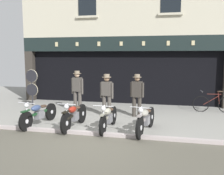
{
  "coord_description": "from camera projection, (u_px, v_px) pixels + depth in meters",
  "views": [
    {
      "loc": [
        2.25,
        -6.96,
        2.41
      ],
      "look_at": [
        0.11,
        2.59,
        1.14
      ],
      "focal_mm": 40.2,
      "sensor_mm": 36.0,
      "label": 1
    }
  ],
  "objects": [
    {
      "name": "motorcycle_center_left",
      "position": [
        74.0,
        115.0,
        8.28
      ],
      "size": [
        0.62,
        2.0,
        0.93
      ],
      "rotation": [
        0.0,
        0.0,
        3.1
      ],
      "color": "black",
      "rests_on": "ground"
    },
    {
      "name": "motorcycle_center_right",
      "position": [
        146.0,
        119.0,
        7.77
      ],
      "size": [
        0.62,
        2.03,
        0.93
      ],
      "rotation": [
        0.0,
        0.0,
        2.98
      ],
      "color": "black",
      "rests_on": "ground"
    },
    {
      "name": "motorcycle_left",
      "position": [
        39.0,
        113.0,
        8.6
      ],
      "size": [
        0.62,
        2.06,
        0.91
      ],
      "rotation": [
        0.0,
        0.0,
        3.03
      ],
      "color": "black",
      "rests_on": "ground"
    },
    {
      "name": "ground",
      "position": [
        78.0,
        149.0,
        6.59
      ],
      "size": [
        22.32,
        22.0,
        0.18
      ],
      "color": "gray"
    },
    {
      "name": "leaning_bicycle",
      "position": [
        214.0,
        103.0,
        10.61
      ],
      "size": [
        1.74,
        0.5,
        0.94
      ],
      "rotation": [
        0.0,
        0.0,
        1.61
      ],
      "color": "black",
      "rests_on": "ground"
    },
    {
      "name": "salesman_left",
      "position": [
        77.0,
        89.0,
        10.67
      ],
      "size": [
        0.55,
        0.35,
        1.75
      ],
      "rotation": [
        0.0,
        0.0,
        2.99
      ],
      "color": "#47423D",
      "rests_on": "ground"
    },
    {
      "name": "shop_facade",
      "position": [
        127.0,
        66.0,
        14.06
      ],
      "size": [
        10.62,
        4.42,
        6.78
      ],
      "color": "black",
      "rests_on": "ground"
    },
    {
      "name": "shopkeeper_center",
      "position": [
        107.0,
        93.0,
        9.86
      ],
      "size": [
        0.56,
        0.37,
        1.67
      ],
      "rotation": [
        0.0,
        0.0,
        3.01
      ],
      "color": "#47423D",
      "rests_on": "ground"
    },
    {
      "name": "salesman_right",
      "position": [
        137.0,
        93.0,
        9.75
      ],
      "size": [
        0.55,
        0.35,
        1.67
      ],
      "rotation": [
        0.0,
        0.0,
        2.96
      ],
      "color": "#38332D",
      "rests_on": "ground"
    },
    {
      "name": "advert_board_far",
      "position": [
        192.0,
        67.0,
        11.8
      ],
      "size": [
        0.81,
        0.03,
        0.94
      ],
      "color": "silver"
    },
    {
      "name": "advert_board_near",
      "position": [
        166.0,
        69.0,
        12.07
      ],
      "size": [
        0.74,
        0.03,
        0.94
      ],
      "color": "beige"
    },
    {
      "name": "motorcycle_center",
      "position": [
        108.0,
        117.0,
        8.08
      ],
      "size": [
        0.62,
        1.95,
        0.91
      ],
      "rotation": [
        0.0,
        0.0,
        3.11
      ],
      "color": "black",
      "rests_on": "ground"
    },
    {
      "name": "tyre_sign_pole",
      "position": [
        32.0,
        83.0,
        12.04
      ],
      "size": [
        0.61,
        0.06,
        1.72
      ],
      "color": "#232328",
      "rests_on": "ground"
    }
  ]
}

